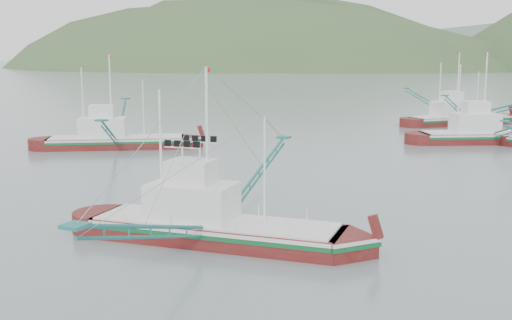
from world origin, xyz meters
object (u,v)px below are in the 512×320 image
at_px(bg_boat_left, 115,127).
at_px(bg_boat_extra, 459,108).
at_px(bg_boat_far, 487,123).
at_px(main_boat, 212,214).

xyz_separation_m(bg_boat_left, bg_boat_extra, (29.04, 38.33, 0.10)).
distance_m(bg_boat_far, bg_boat_left, 40.34).
height_order(bg_boat_far, bg_boat_left, bg_boat_far).
xyz_separation_m(bg_boat_far, bg_boat_extra, (-5.49, 17.48, 0.06)).
relative_size(main_boat, bg_boat_left, 1.04).
bearing_deg(bg_boat_left, bg_boat_far, -1.39).
relative_size(bg_boat_far, bg_boat_left, 1.04).
bearing_deg(bg_boat_far, main_boat, -130.74).
distance_m(main_boat, bg_boat_far, 46.69).
relative_size(bg_boat_left, bg_boat_extra, 1.06).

